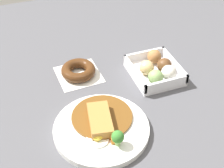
# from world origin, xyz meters

# --- Properties ---
(ground_plane) EXTENTS (1.60, 1.60, 0.00)m
(ground_plane) POSITION_xyz_m (0.00, 0.00, 0.00)
(ground_plane) COLOR #4C4C51
(curry_plate) EXTENTS (0.26, 0.26, 0.06)m
(curry_plate) POSITION_xyz_m (-0.05, 0.08, 0.01)
(curry_plate) COLOR white
(curry_plate) RESTS_ON ground_plane
(donut_box) EXTENTS (0.17, 0.15, 0.06)m
(donut_box) POSITION_xyz_m (0.11, -0.16, 0.03)
(donut_box) COLOR white
(donut_box) RESTS_ON ground_plane
(chocolate_ring_donut) EXTENTS (0.14, 0.14, 0.03)m
(chocolate_ring_donut) POSITION_xyz_m (0.20, 0.07, 0.02)
(chocolate_ring_donut) COLOR white
(chocolate_ring_donut) RESTS_ON ground_plane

